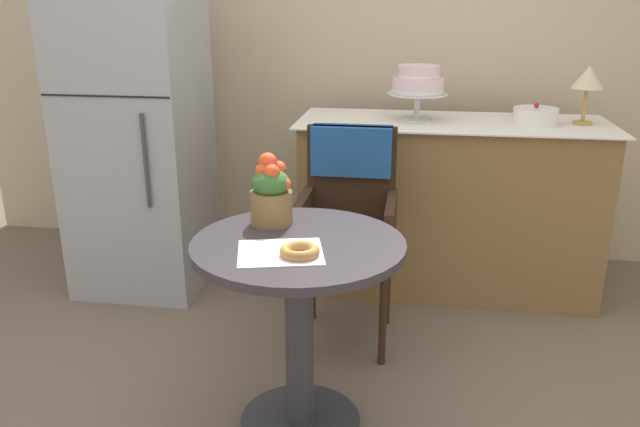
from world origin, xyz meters
TOP-DOWN VIEW (x-y plane):
  - ground_plane at (0.00, 0.00)m, footprint 8.00×8.00m
  - back_wall at (0.00, 1.85)m, footprint 4.80×0.10m
  - cafe_table at (0.00, 0.00)m, footprint 0.72×0.72m
  - wicker_chair at (0.09, 0.73)m, footprint 0.42×0.45m
  - paper_napkin at (-0.04, -0.11)m, footprint 0.32×0.29m
  - donut_front at (0.03, -0.13)m, footprint 0.13×0.13m
  - flower_vase at (-0.13, 0.16)m, footprint 0.15×0.15m
  - display_counter at (0.55, 1.30)m, footprint 1.56×0.62m
  - tiered_cake_stand at (0.37, 1.30)m, footprint 0.30×0.30m
  - round_layer_cake at (0.94, 1.27)m, footprint 0.21×0.21m
  - table_lamp at (1.17, 1.31)m, footprint 0.15×0.15m
  - refrigerator at (-1.05, 1.10)m, footprint 0.64×0.63m

SIDE VIEW (x-z plane):
  - ground_plane at x=0.00m, z-range 0.00..0.00m
  - display_counter at x=0.55m, z-range 0.00..0.90m
  - cafe_table at x=0.00m, z-range 0.15..0.87m
  - wicker_chair at x=0.09m, z-range 0.16..1.12m
  - paper_napkin at x=-0.04m, z-range 0.72..0.72m
  - donut_front at x=0.03m, z-range 0.72..0.76m
  - flower_vase at x=-0.13m, z-range 0.71..0.96m
  - refrigerator at x=-1.05m, z-range 0.00..1.70m
  - round_layer_cake at x=0.94m, z-range 0.89..0.99m
  - tiered_cake_stand at x=0.37m, z-range 0.95..1.22m
  - table_lamp at x=1.17m, z-range 0.97..1.26m
  - back_wall at x=0.00m, z-range 0.00..2.70m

